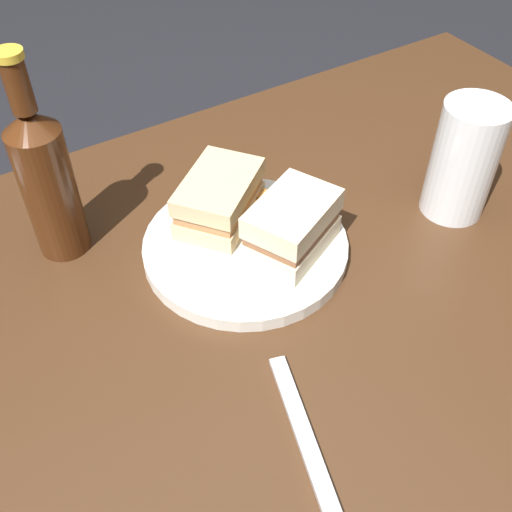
{
  "coord_description": "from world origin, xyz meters",
  "views": [
    {
      "loc": [
        -0.24,
        -0.37,
        1.25
      ],
      "look_at": [
        0.01,
        0.04,
        0.76
      ],
      "focal_mm": 42.87,
      "sensor_mm": 36.0,
      "label": 1
    }
  ],
  "objects_px": {
    "fork": "(305,438)",
    "sandwich_half_left": "(292,226)",
    "sandwich_half_right": "(219,198)",
    "plate": "(245,247)",
    "pint_glass": "(462,168)",
    "cider_bottle": "(46,179)"
  },
  "relations": [
    {
      "from": "plate",
      "to": "cider_bottle",
      "type": "height_order",
      "value": "cider_bottle"
    },
    {
      "from": "plate",
      "to": "sandwich_half_left",
      "type": "xyz_separation_m",
      "value": [
        0.04,
        -0.04,
        0.04
      ]
    },
    {
      "from": "sandwich_half_right",
      "to": "cider_bottle",
      "type": "relative_size",
      "value": 0.55
    },
    {
      "from": "sandwich_half_right",
      "to": "cider_bottle",
      "type": "distance_m",
      "value": 0.2
    },
    {
      "from": "pint_glass",
      "to": "cider_bottle",
      "type": "bearing_deg",
      "value": 156.54
    },
    {
      "from": "plate",
      "to": "pint_glass",
      "type": "xyz_separation_m",
      "value": [
        0.27,
        -0.07,
        0.06
      ]
    },
    {
      "from": "sandwich_half_left",
      "to": "sandwich_half_right",
      "type": "relative_size",
      "value": 0.92
    },
    {
      "from": "plate",
      "to": "sandwich_half_right",
      "type": "distance_m",
      "value": 0.07
    },
    {
      "from": "pint_glass",
      "to": "fork",
      "type": "height_order",
      "value": "pint_glass"
    },
    {
      "from": "fork",
      "to": "sandwich_half_left",
      "type": "bearing_deg",
      "value": -14.35
    },
    {
      "from": "pint_glass",
      "to": "fork",
      "type": "xyz_separation_m",
      "value": [
        -0.35,
        -0.17,
        -0.06
      ]
    },
    {
      "from": "sandwich_half_left",
      "to": "sandwich_half_right",
      "type": "height_order",
      "value": "sandwich_half_left"
    },
    {
      "from": "pint_glass",
      "to": "sandwich_half_left",
      "type": "bearing_deg",
      "value": 172.05
    },
    {
      "from": "sandwich_half_right",
      "to": "pint_glass",
      "type": "relative_size",
      "value": 0.92
    },
    {
      "from": "sandwich_half_left",
      "to": "cider_bottle",
      "type": "xyz_separation_m",
      "value": [
        -0.22,
        0.16,
        0.05
      ]
    },
    {
      "from": "plate",
      "to": "sandwich_half_left",
      "type": "height_order",
      "value": "sandwich_half_left"
    },
    {
      "from": "cider_bottle",
      "to": "fork",
      "type": "relative_size",
      "value": 1.39
    },
    {
      "from": "sandwich_half_right",
      "to": "sandwich_half_left",
      "type": "bearing_deg",
      "value": -64.48
    },
    {
      "from": "fork",
      "to": "pint_glass",
      "type": "bearing_deg",
      "value": -47.65
    },
    {
      "from": "pint_glass",
      "to": "cider_bottle",
      "type": "distance_m",
      "value": 0.49
    },
    {
      "from": "plate",
      "to": "sandwich_half_right",
      "type": "bearing_deg",
      "value": 93.89
    },
    {
      "from": "cider_bottle",
      "to": "plate",
      "type": "bearing_deg",
      "value": -34.93
    }
  ]
}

